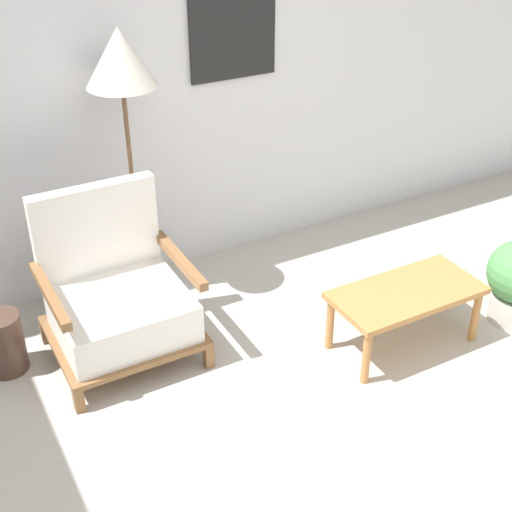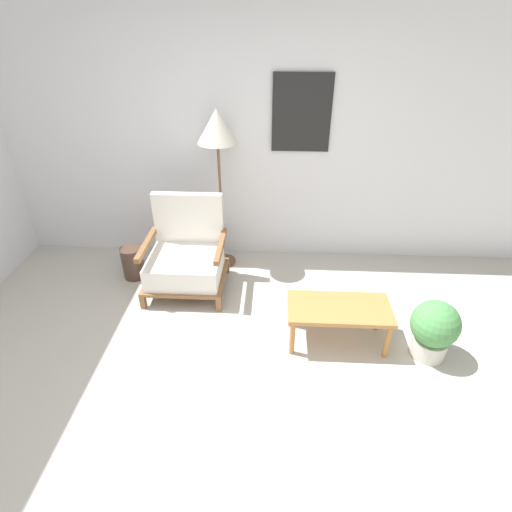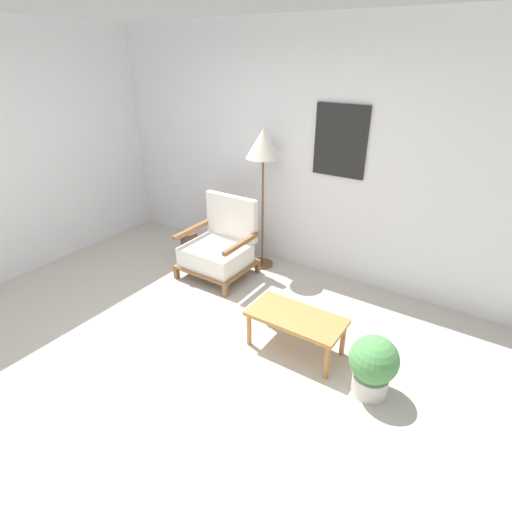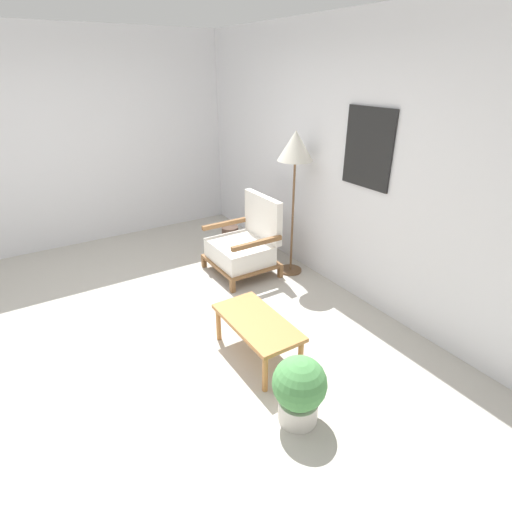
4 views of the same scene
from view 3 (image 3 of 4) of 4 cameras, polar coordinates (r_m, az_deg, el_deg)
The scene contains 8 objects.
ground_plane at distance 3.51m, azimuth -12.67°, elevation -15.97°, with size 14.00×14.00×0.00m, color #B7B2A8.
wall_back at distance 4.55m, azimuth 6.88°, elevation 14.17°, with size 8.00×0.09×2.70m.
wall_left at distance 5.20m, azimuth -31.50°, elevation 12.09°, with size 0.06×8.00×2.70m.
armchair at distance 4.63m, azimuth -5.28°, elevation 1.18°, with size 0.76×0.69×0.90m.
floor_lamp at distance 4.47m, azimuth 1.02°, elevation 14.93°, with size 0.38×0.38×1.64m.
coffee_table at distance 3.48m, azimuth 5.73°, elevation -9.14°, with size 0.83×0.41×0.36m.
vase at distance 5.16m, azimuth -9.50°, elevation 1.64°, with size 0.22×0.22×0.34m, color #473328.
potted_plant at distance 3.22m, azimuth 16.37°, elevation -14.63°, with size 0.37×0.37×0.51m.
Camera 3 is at (1.99, -1.66, 2.37)m, focal length 28.00 mm.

